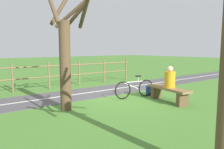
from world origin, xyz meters
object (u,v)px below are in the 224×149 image
(person_seated, at_px, (170,79))
(tree_far_left, at_px, (66,55))
(bicycle, at_px, (135,89))
(backpack, at_px, (151,90))
(bench, at_px, (168,92))

(person_seated, distance_m, tree_far_left, 3.58)
(bicycle, relative_size, backpack, 4.30)
(bench, height_order, bicycle, bicycle)
(bench, xyz_separation_m, person_seated, (-0.05, 0.01, 0.48))
(bench, xyz_separation_m, backpack, (1.12, -0.39, -0.17))
(backpack, xyz_separation_m, tree_far_left, (0.30, 3.56, 1.49))
(person_seated, distance_m, bicycle, 1.41)
(bench, relative_size, person_seated, 2.42)
(bench, height_order, person_seated, person_seated)
(bicycle, bearing_deg, backpack, -172.45)
(tree_far_left, bearing_deg, bicycle, -94.67)
(bench, distance_m, backpack, 1.20)
(person_seated, relative_size, tree_far_left, 0.21)
(bicycle, relative_size, tree_far_left, 0.48)
(bench, bearing_deg, bicycle, 33.19)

